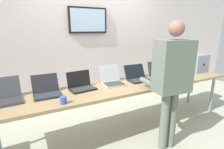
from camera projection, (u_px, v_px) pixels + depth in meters
ground at (126, 129)px, 2.84m from camera, size 8.00×8.00×0.04m
back_wall at (97, 41)px, 3.46m from camera, size 8.00×0.11×2.63m
workbench at (127, 87)px, 2.65m from camera, size 3.70×0.70×0.75m
equipment_box at (195, 63)px, 3.43m from camera, size 0.34×0.40×0.34m
laptop_station_0 at (4, 97)px, 2.02m from camera, size 0.40×0.41×0.25m
laptop_station_1 at (47, 91)px, 2.22m from camera, size 0.33×0.35×0.24m
laptop_station_2 at (81, 85)px, 2.43m from camera, size 0.37×0.31×0.24m
laptop_station_3 at (112, 80)px, 2.67m from camera, size 0.35×0.38×0.27m
laptop_station_4 at (138, 77)px, 2.86m from camera, size 0.38×0.35×0.23m
laptop_station_5 at (160, 73)px, 3.06m from camera, size 0.38×0.34×0.26m
laptop_station_6 at (179, 71)px, 3.26m from camera, size 0.38×0.31×0.25m
person at (172, 76)px, 2.16m from camera, size 0.49×0.63×1.66m
coffee_mug at (63, 100)px, 1.96m from camera, size 0.08×0.08×0.08m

